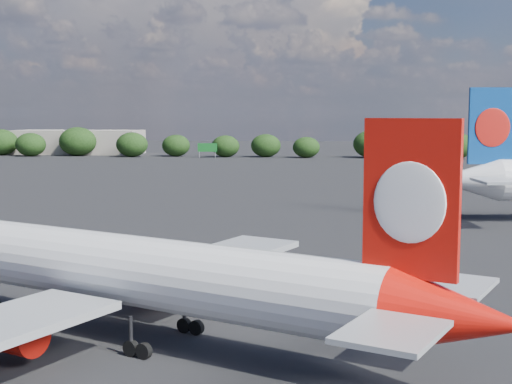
# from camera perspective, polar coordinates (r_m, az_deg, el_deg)

# --- Properties ---
(ground) EXTENTS (500.00, 500.00, 0.00)m
(ground) POSITION_cam_1_polar(r_m,az_deg,el_deg) (103.51, -5.77, -1.36)
(ground) COLOR black
(ground) RESTS_ON ground
(qantas_airliner) EXTENTS (39.67, 38.23, 13.61)m
(qantas_airliner) POSITION_cam_1_polar(r_m,az_deg,el_deg) (43.32, -8.10, -6.66)
(qantas_airliner) COLOR silver
(qantas_airliner) RESTS_ON ground
(terminal_building) EXTENTS (42.00, 16.00, 8.00)m
(terminal_building) POSITION_cam_1_polar(r_m,az_deg,el_deg) (248.16, -13.99, 3.90)
(terminal_building) COLOR gray
(terminal_building) RESTS_ON ground
(highway_sign) EXTENTS (6.00, 0.30, 4.50)m
(highway_sign) POSITION_cam_1_polar(r_m,az_deg,el_deg) (220.13, -3.91, 3.55)
(highway_sign) COLOR #136020
(highway_sign) RESTS_ON ground
(billboard_yellow) EXTENTS (5.00, 0.30, 5.50)m
(billboard_yellow) POSITION_cam_1_polar(r_m,az_deg,el_deg) (222.64, 4.00, 3.78)
(billboard_yellow) COLOR yellow
(billboard_yellow) RESTS_ON ground
(horizon_treeline) EXTENTS (203.29, 13.82, 9.28)m
(horizon_treeline) POSITION_cam_1_polar(r_m,az_deg,el_deg) (221.83, 1.04, 3.79)
(horizon_treeline) COLOR black
(horizon_treeline) RESTS_ON ground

